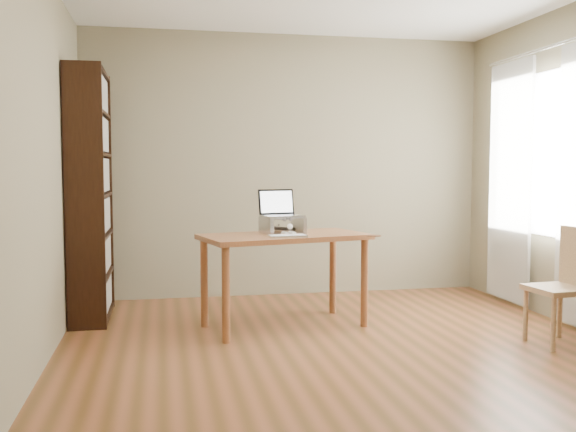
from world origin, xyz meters
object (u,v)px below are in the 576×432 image
object	(u,v)px
keyboard	(288,236)
cat	(280,225)
laptop	(281,210)
chair	(566,282)
bookshelf	(91,195)
desk	(284,248)

from	to	relation	value
keyboard	cat	size ratio (longest dim) A/B	0.62
laptop	chair	size ratio (longest dim) A/B	0.42
bookshelf	desk	world-z (taller)	bookshelf
bookshelf	chair	world-z (taller)	bookshelf
desk	cat	bearing A→B (deg)	83.72
bookshelf	cat	world-z (taller)	bookshelf
cat	chair	distance (m)	2.20
laptop	keyboard	world-z (taller)	laptop
keyboard	chair	size ratio (longest dim) A/B	0.35
desk	laptop	distance (m)	0.33
bookshelf	laptop	distance (m)	1.62
bookshelf	keyboard	distance (m)	1.77
desk	chair	distance (m)	2.12
cat	chair	size ratio (longest dim) A/B	0.57
desk	cat	xyz separation A→B (m)	(-0.01, 0.11, 0.17)
cat	laptop	bearing A→B (deg)	47.02
bookshelf	laptop	world-z (taller)	bookshelf
keyboard	cat	distance (m)	0.34
laptop	bookshelf	bearing A→B (deg)	149.14
keyboard	chair	xyz separation A→B (m)	(1.93, -0.67, -0.30)
bookshelf	chair	xyz separation A→B (m)	(3.46, -1.51, -0.60)
cat	chair	world-z (taller)	cat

